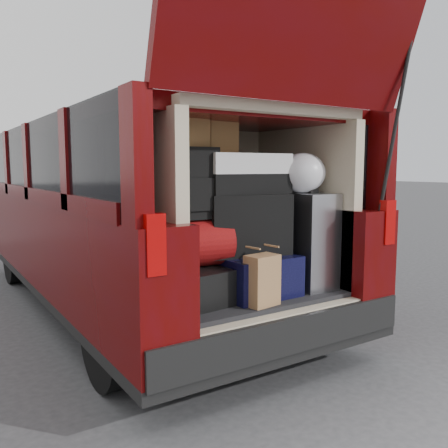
{
  "coord_description": "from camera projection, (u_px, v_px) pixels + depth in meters",
  "views": [
    {
      "loc": [
        -1.81,
        -2.39,
        1.39
      ],
      "look_at": [
        -0.11,
        0.2,
        1.02
      ],
      "focal_mm": 38.0,
      "sensor_mm": 36.0,
      "label": 1
    }
  ],
  "objects": [
    {
      "name": "load_floor",
      "position": [
        232.0,
        327.0,
        3.33
      ],
      "size": [
        1.24,
        1.05,
        0.55
      ],
      "primitive_type": "cube",
      "color": "black",
      "rests_on": "ground"
    },
    {
      "name": "navy_hardshell",
      "position": [
        247.0,
        273.0,
        3.19
      ],
      "size": [
        0.51,
        0.62,
        0.27
      ],
      "primitive_type": "cube",
      "rotation": [
        0.0,
        0.0,
        0.02
      ],
      "color": "black",
      "rests_on": "load_floor"
    },
    {
      "name": "red_duffel",
      "position": [
        193.0,
        243.0,
        2.95
      ],
      "size": [
        0.49,
        0.34,
        0.3
      ],
      "primitive_type": "cube",
      "rotation": [
        0.0,
        0.0,
        -0.09
      ],
      "color": "maroon",
      "rests_on": "black_hardshell"
    },
    {
      "name": "grocery_sack_lower",
      "position": [
        188.0,
        131.0,
        2.9
      ],
      "size": [
        0.25,
        0.22,
        0.2
      ],
      "primitive_type": "cube",
      "rotation": [
        0.0,
        0.0,
        0.19
      ],
      "color": "brown",
      "rests_on": "backpack"
    },
    {
      "name": "plastic_bag_right",
      "position": [
        303.0,
        173.0,
        3.25
      ],
      "size": [
        0.37,
        0.36,
        0.28
      ],
      "primitive_type": "ellipsoid",
      "rotation": [
        0.0,
        0.0,
        -0.2
      ],
      "color": "white",
      "rests_on": "silver_roller"
    },
    {
      "name": "ground",
      "position": [
        255.0,
        378.0,
        3.13
      ],
      "size": [
        80.0,
        80.0,
        0.0
      ],
      "primitive_type": "plane",
      "color": "#333335",
      "rests_on": "ground"
    },
    {
      "name": "silver_roller",
      "position": [
        304.0,
        240.0,
        3.34
      ],
      "size": [
        0.28,
        0.44,
        0.66
      ],
      "primitive_type": "cube",
      "rotation": [
        0.0,
        0.0,
        -0.01
      ],
      "color": "silver",
      "rests_on": "load_floor"
    },
    {
      "name": "kraft_bag",
      "position": [
        262.0,
        280.0,
        2.88
      ],
      "size": [
        0.22,
        0.16,
        0.31
      ],
      "primitive_type": "cube",
      "rotation": [
        0.0,
        0.0,
        0.14
      ],
      "color": "#A16E49",
      "rests_on": "load_floor"
    },
    {
      "name": "grocery_sack_upper",
      "position": [
        217.0,
        136.0,
        3.11
      ],
      "size": [
        0.24,
        0.2,
        0.23
      ],
      "primitive_type": "cube",
      "rotation": [
        0.0,
        0.0,
        0.08
      ],
      "color": "brown",
      "rests_on": "twotone_duffel"
    },
    {
      "name": "minivan",
      "position": [
        140.0,
        217.0,
        4.57
      ],
      "size": [
        1.9,
        5.35,
        2.77
      ],
      "color": "black",
      "rests_on": "ground"
    },
    {
      "name": "backpack",
      "position": [
        191.0,
        183.0,
        2.92
      ],
      "size": [
        0.31,
        0.19,
        0.44
      ],
      "primitive_type": "cube",
      "rotation": [
        0.0,
        0.0,
        -0.02
      ],
      "color": "black",
      "rests_on": "red_duffel"
    },
    {
      "name": "twotone_duffel",
      "position": [
        243.0,
        174.0,
        3.13
      ],
      "size": [
        0.6,
        0.33,
        0.26
      ],
      "primitive_type": "cube",
      "rotation": [
        0.0,
        0.0,
        -0.05
      ],
      "color": "silver",
      "rests_on": "black_soft_case"
    },
    {
      "name": "black_hardshell",
      "position": [
        188.0,
        284.0,
        2.97
      ],
      "size": [
        0.45,
        0.59,
        0.22
      ],
      "primitive_type": "cube",
      "rotation": [
        0.0,
        0.0,
        0.1
      ],
      "color": "black",
      "rests_on": "load_floor"
    },
    {
      "name": "black_soft_case",
      "position": [
        244.0,
        224.0,
        3.15
      ],
      "size": [
        0.61,
        0.43,
        0.4
      ],
      "primitive_type": "cube",
      "rotation": [
        0.0,
        0.0,
        -0.19
      ],
      "color": "black",
      "rests_on": "navy_hardshell"
    }
  ]
}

